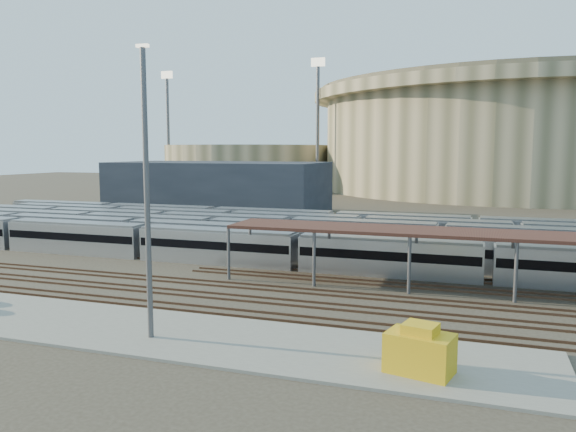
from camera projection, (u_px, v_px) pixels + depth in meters
The scene contains 13 objects.
ground at pixel (304, 289), 50.49m from camera, with size 420.00×420.00×0.00m, color #383026.
apron at pixel (168, 333), 37.98m from camera, with size 50.00×9.00×0.20m, color gray.
subway_trains at pixel (321, 237), 68.81m from camera, with size 121.48×23.90×3.60m.
inspection_shed at pixel (571, 240), 46.61m from camera, with size 60.30×6.00×5.30m.
empty_tracks at pixel (286, 302), 45.78m from camera, with size 170.00×9.62×0.18m.
stadium at pixel (517, 137), 172.13m from camera, with size 124.00×124.00×32.50m.
secondary_arena at pixel (249, 166), 191.09m from camera, with size 56.00×56.00×14.00m, color tan.
service_building at pixel (219, 187), 112.82m from camera, with size 42.00×20.00×10.00m, color #1E232D.
floodlight_0 at pixel (318, 121), 161.07m from camera, with size 4.00×1.00×38.40m.
floodlight_1 at pixel (168, 125), 188.10m from camera, with size 4.00×1.00×38.40m.
floodlight_3 at pixel (409, 127), 201.66m from camera, with size 4.00×1.00×38.40m.
yard_light_pole at pixel (147, 194), 35.85m from camera, with size 0.82×0.36×18.77m.
yellow_equipment at pixel (420, 353), 30.92m from camera, with size 3.56×2.22×2.22m, color gold.
Camera 1 is at (14.59, -47.18, 12.46)m, focal length 35.00 mm.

